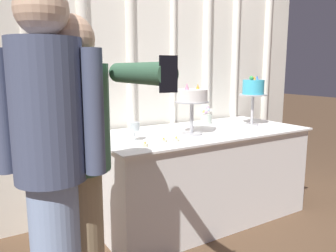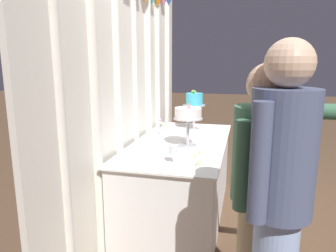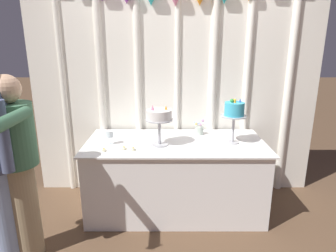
# 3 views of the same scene
# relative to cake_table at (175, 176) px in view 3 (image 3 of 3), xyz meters

# --- Properties ---
(ground_plane) EXTENTS (24.00, 24.00, 0.00)m
(ground_plane) POSITION_rel_cake_table_xyz_m (0.00, -0.10, -0.38)
(ground_plane) COLOR brown
(draped_curtain) EXTENTS (3.18, 0.17, 2.61)m
(draped_curtain) POSITION_rel_cake_table_xyz_m (0.02, 0.47, 1.02)
(draped_curtain) COLOR white
(draped_curtain) RESTS_ON ground_plane
(cake_table) EXTENTS (1.78, 0.85, 0.75)m
(cake_table) POSITION_rel_cake_table_xyz_m (0.00, 0.00, 0.00)
(cake_table) COLOR white
(cake_table) RESTS_ON ground_plane
(cake_display_nearleft) EXTENTS (0.26, 0.26, 0.40)m
(cake_display_nearleft) POSITION_rel_cake_table_xyz_m (-0.16, -0.09, 0.65)
(cake_display_nearleft) COLOR #B2B2B7
(cake_display_nearleft) RESTS_ON cake_table
(cake_display_nearright) EXTENTS (0.25, 0.25, 0.44)m
(cake_display_nearright) POSITION_rel_cake_table_xyz_m (0.56, -0.03, 0.69)
(cake_display_nearright) COLOR #B2B2B7
(cake_display_nearright) RESTS_ON cake_table
(wine_glass) EXTENTS (0.07, 0.07, 0.13)m
(wine_glass) POSITION_rel_cake_table_xyz_m (-0.64, -0.07, 0.47)
(wine_glass) COLOR silver
(wine_glass) RESTS_ON cake_table
(flower_vase) EXTENTS (0.12, 0.11, 0.16)m
(flower_vase) POSITION_rel_cake_table_xyz_m (0.26, 0.24, 0.44)
(flower_vase) COLOR #B2C1B2
(flower_vase) RESTS_ON cake_table
(tealight_far_left) EXTENTS (0.04, 0.04, 0.03)m
(tealight_far_left) POSITION_rel_cake_table_xyz_m (-0.66, -0.27, 0.38)
(tealight_far_left) COLOR beige
(tealight_far_left) RESTS_ON cake_table
(tealight_near_left) EXTENTS (0.05, 0.05, 0.03)m
(tealight_near_left) POSITION_rel_cake_table_xyz_m (-0.48, -0.21, 0.38)
(tealight_near_left) COLOR beige
(tealight_near_left) RESTS_ON cake_table
(tealight_near_right) EXTENTS (0.05, 0.05, 0.03)m
(tealight_near_right) POSITION_rel_cake_table_xyz_m (-0.39, -0.24, 0.39)
(tealight_near_right) COLOR beige
(tealight_near_right) RESTS_ON cake_table
(guest_man_dark_suit) EXTENTS (0.43, 0.75, 1.49)m
(guest_man_dark_suit) POSITION_rel_cake_table_xyz_m (-1.23, -0.69, 0.45)
(guest_man_dark_suit) COLOR #9E8966
(guest_man_dark_suit) RESTS_ON ground_plane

